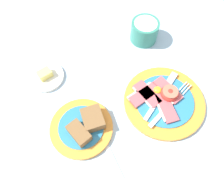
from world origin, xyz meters
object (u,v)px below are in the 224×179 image
breakfast_plate (163,100)px  butter_dish (46,76)px  bread_plate (83,127)px  sugar_cup (145,31)px

breakfast_plate → butter_dish: size_ratio=2.13×
breakfast_plate → butter_dish: (-0.28, 0.22, -0.00)m
bread_plate → sugar_cup: size_ratio=1.89×
bread_plate → butter_dish: (-0.04, 0.20, -0.01)m
bread_plate → butter_dish: bread_plate is taller
bread_plate → breakfast_plate: bearing=-5.1°
breakfast_plate → sugar_cup: sugar_cup is taller
bread_plate → butter_dish: 0.21m
bread_plate → butter_dish: size_ratio=1.56×
sugar_cup → butter_dish: size_ratio=0.83×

